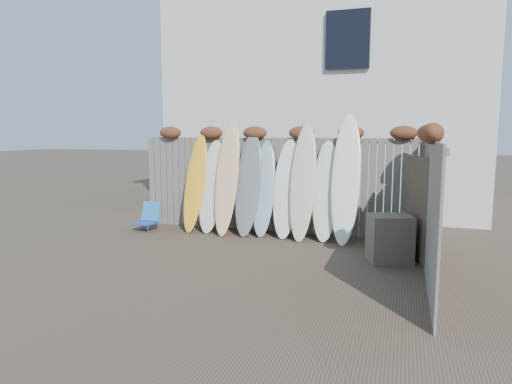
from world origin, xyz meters
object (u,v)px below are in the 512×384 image
(beach_chair, at_px, (148,217))
(surfboard_0, at_px, (195,183))
(wooden_crate, at_px, (390,239))
(lattice_panel, at_px, (416,208))

(beach_chair, relative_size, surfboard_0, 0.28)
(wooden_crate, relative_size, surfboard_0, 0.36)
(wooden_crate, distance_m, lattice_panel, 0.68)
(surfboard_0, bearing_deg, wooden_crate, -13.17)
(lattice_panel, relative_size, surfboard_0, 0.80)
(beach_chair, distance_m, wooden_crate, 5.17)
(beach_chair, bearing_deg, lattice_panel, -6.78)
(wooden_crate, xyz_separation_m, surfboard_0, (-4.06, 1.20, 0.65))
(lattice_panel, bearing_deg, surfboard_0, 152.58)
(wooden_crate, bearing_deg, surfboard_0, 163.52)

